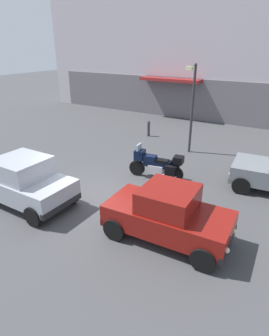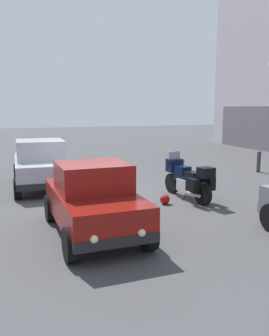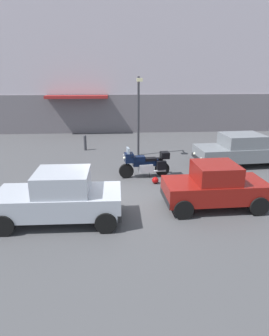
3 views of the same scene
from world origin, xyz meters
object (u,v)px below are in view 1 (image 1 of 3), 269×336
Objects in this scene: helmet at (154,186)px; car_compact_side at (168,214)px; motorcycle at (157,164)px; streetlamp_curbside at (192,100)px; car_hatchback_near at (22,181)px; bollard_curbside at (149,128)px.

car_compact_side is at bearing -54.96° from helmet.
streetlamp_curbside is (-0.04, 3.50, 1.98)m from motorcycle.
car_hatchback_near is at bearing 45.61° from motorcycle.
motorcycle is 8.07× the size of helmet.
motorcycle is 5.82m from bollard_curbside.
car_hatchback_near is 4.28× the size of bollard_curbside.
bollard_curbside is (-3.03, 1.43, -2.12)m from streetlamp_curbside.
streetlamp_curbside reaches higher than bollard_curbside.
streetlamp_curbside is (-0.37, 4.37, 2.46)m from helmet.
motorcycle is 5.03m from car_hatchback_near.
car_hatchback_near is (-3.03, -4.02, 0.19)m from motorcycle.
bollard_curbside is (-0.05, 8.95, -0.33)m from car_hatchback_near.
car_hatchback_near is at bearing -136.82° from helmet.
car_compact_side is (5.05, 0.73, -0.04)m from car_hatchback_near.
streetlamp_curbside reaches higher than car_hatchback_near.
motorcycle is at bearing -89.29° from streetlamp_curbside.
helmet is 0.31× the size of bollard_curbside.
bollard_curbside is at bearing -89.40° from car_hatchback_near.
streetlamp_curbside is at bearing 94.88° from helmet.
car_compact_side is 0.84× the size of streetlamp_curbside.
motorcycle is 2.49× the size of bollard_curbside.
motorcycle is at bearing -58.08° from bollard_curbside.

